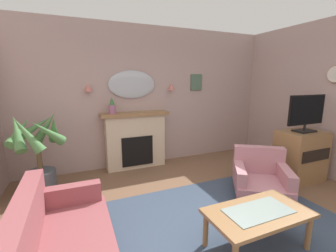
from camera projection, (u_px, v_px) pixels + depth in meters
name	position (u px, v px, depth m)	size (l,w,h in m)	color
floor	(233.00, 243.00, 2.64)	(6.44, 6.59, 0.10)	brown
wall_back	(151.00, 97.00, 4.91)	(6.44, 0.10, 2.89)	#B29993
patterned_rug	(223.00, 228.00, 2.81)	(3.20, 2.40, 0.01)	#38475B
fireplace	(136.00, 141.00, 4.72)	(1.36, 0.36, 1.16)	beige
mantel_vase_left	(112.00, 107.00, 4.37)	(0.14, 0.14, 0.33)	#9E6084
wall_mirror	(132.00, 85.00, 4.62)	(0.96, 0.06, 0.56)	#B2BCC6
wall_sconce_left	(88.00, 88.00, 4.25)	(0.14, 0.14, 0.14)	#D17066
wall_sconce_right	(171.00, 87.00, 4.91)	(0.14, 0.14, 0.14)	#D17066
wall_clock	(336.00, 74.00, 3.96)	(0.04, 0.31, 0.31)	silver
framed_picture	(196.00, 82.00, 5.20)	(0.28, 0.03, 0.36)	#4C6B56
coffee_table	(258.00, 216.00, 2.42)	(1.10, 0.60, 0.45)	olive
floral_couch	(56.00, 244.00, 2.10)	(0.89, 1.73, 0.76)	#934C51
armchair_by_coffee_table	(260.00, 175.00, 3.65)	(1.12, 1.13, 0.71)	#B77A84
tv_cabinet	(300.00, 156.00, 4.15)	(0.80, 0.57, 0.90)	olive
tv_flatscreen	(307.00, 112.00, 3.97)	(0.84, 0.24, 0.65)	black
potted_plant_corner_palm	(38.00, 151.00, 3.56)	(0.85, 0.84, 1.34)	#474C56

